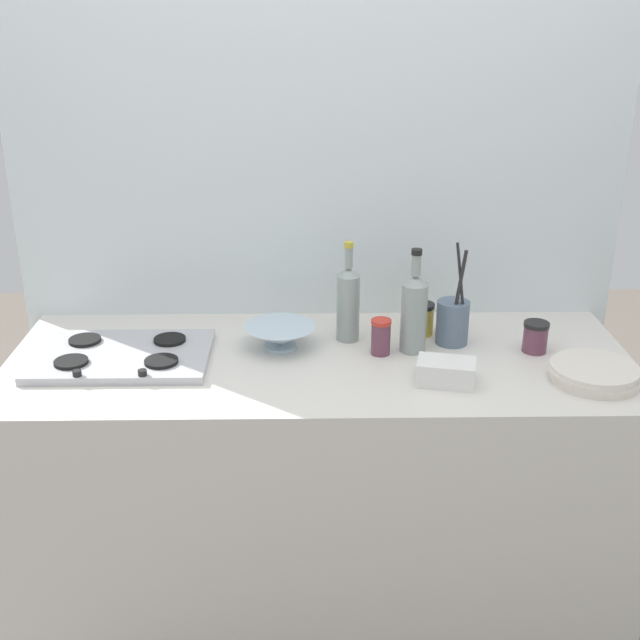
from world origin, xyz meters
TOP-DOWN VIEW (x-y plane):
  - ground_plane at (0.00, 0.00)m, footprint 6.00×6.00m
  - counter_block at (0.00, 0.00)m, footprint 1.80×0.70m
  - backsplash_panel at (0.00, 0.38)m, footprint 1.90×0.06m
  - stovetop_hob at (-0.57, 0.00)m, footprint 0.50×0.33m
  - plate_stack at (0.74, -0.15)m, footprint 0.24×0.24m
  - wine_bottle_leftmost at (0.09, 0.14)m, footprint 0.07×0.07m
  - wine_bottle_mid_left at (0.27, 0.05)m, footprint 0.08×0.08m
  - mixing_bowl at (-0.12, 0.08)m, footprint 0.21×0.21m
  - butter_dish at (0.34, -0.16)m, footprint 0.17×0.13m
  - utensil_crock at (0.40, 0.11)m, footprint 0.10×0.10m
  - condiment_jar_front at (0.32, 0.18)m, footprint 0.07×0.07m
  - condiment_jar_rear at (0.18, 0.03)m, footprint 0.06×0.06m
  - condiment_jar_spare at (0.63, 0.04)m, footprint 0.07×0.07m

SIDE VIEW (x-z plane):
  - ground_plane at x=0.00m, z-range 0.00..0.00m
  - counter_block at x=0.00m, z-range 0.00..0.90m
  - stovetop_hob at x=-0.57m, z-range 0.89..0.93m
  - plate_stack at x=0.74m, z-range 0.90..0.94m
  - butter_dish at x=0.34m, z-range 0.90..0.96m
  - mixing_bowl at x=-0.12m, z-range 0.90..0.97m
  - condiment_jar_spare at x=0.63m, z-range 0.90..0.99m
  - condiment_jar_front at x=0.32m, z-range 0.90..1.00m
  - condiment_jar_rear at x=0.18m, z-range 0.90..1.01m
  - utensil_crock at x=0.40m, z-range 0.81..1.13m
  - wine_bottle_leftmost at x=0.09m, z-range 0.87..1.17m
  - wine_bottle_mid_left at x=0.27m, z-range 0.87..1.18m
  - backsplash_panel at x=0.00m, z-range 0.00..2.14m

